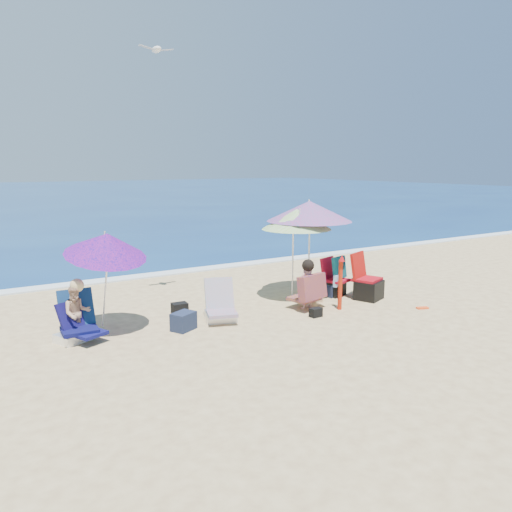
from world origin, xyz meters
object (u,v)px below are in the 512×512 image
camp_chair_left (367,285)px  camp_chair_right (334,281)px  chair_rainbow (221,310)px  person_left (77,312)px  person_center (308,285)px  seagull (157,49)px  chair_navy (76,331)px  furled_umbrella (341,280)px  umbrella_turquoise (309,211)px  umbrella_blue (106,245)px  umbrella_striped (297,219)px

camp_chair_left → camp_chair_right: bearing=124.9°
chair_rainbow → person_left: 2.57m
chair_rainbow → person_center: (1.88, -0.26, 0.29)m
chair_rainbow → seagull: seagull is taller
chair_navy → camp_chair_right: bearing=0.6°
furled_umbrella → seagull: bearing=139.0°
person_left → furled_umbrella: bearing=-10.7°
umbrella_turquoise → chair_navy: (-5.12, -0.37, -1.73)m
furled_umbrella → person_center: bearing=144.5°
umbrella_blue → chair_rainbow: (1.96, -0.40, -1.36)m
camp_chair_left → person_left: bearing=174.2°
chair_rainbow → camp_chair_right: bearing=5.6°
camp_chair_left → umbrella_blue: bearing=172.6°
person_center → person_left: (-4.41, 0.56, -0.02)m
chair_navy → person_left: person_left is taller
chair_navy → umbrella_turquoise: bearing=4.1°
umbrella_turquoise → umbrella_blue: 4.51m
umbrella_blue → camp_chair_right: size_ratio=2.12×
umbrella_striped → umbrella_blue: 4.10m
person_center → person_left: size_ratio=0.99×
furled_umbrella → person_left: size_ratio=1.08×
furled_umbrella → camp_chair_right: furled_umbrella is taller
umbrella_turquoise → camp_chair_left: bearing=-44.7°
chair_navy → camp_chair_left: size_ratio=0.81×
umbrella_blue → umbrella_striped: bearing=1.7°
umbrella_turquoise → camp_chair_left: 2.06m
umbrella_turquoise → umbrella_striped: (-0.40, -0.08, -0.15)m
umbrella_turquoise → furled_umbrella: size_ratio=1.91×
umbrella_striped → umbrella_blue: (-4.09, -0.12, -0.19)m
chair_rainbow → furled_umbrella: bearing=-14.7°
umbrella_turquoise → camp_chair_right: 1.68m
umbrella_turquoise → person_left: bearing=-176.6°
chair_navy → umbrella_striped: bearing=3.4°
furled_umbrella → camp_chair_left: bearing=16.9°
chair_navy → furled_umbrella: bearing=-9.9°
person_center → seagull: (-2.28, 2.06, 4.64)m
umbrella_striped → chair_navy: 4.98m
chair_navy → camp_chair_right: (5.62, 0.06, 0.15)m
umbrella_turquoise → chair_navy: bearing=-175.9°
person_center → furled_umbrella: bearing=-35.5°
umbrella_striped → camp_chair_left: umbrella_striped is taller
camp_chair_left → person_center: size_ratio=0.98×
furled_umbrella → person_left: furled_umbrella is taller
umbrella_striped → person_left: (-4.66, -0.22, -1.28)m
person_center → person_left: bearing=172.8°
umbrella_turquoise → umbrella_blue: umbrella_turquoise is taller
chair_rainbow → person_left: person_left is taller
furled_umbrella → person_center: size_ratio=1.10×
umbrella_blue → chair_rainbow: 2.42m
camp_chair_left → camp_chair_right: camp_chair_left is taller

